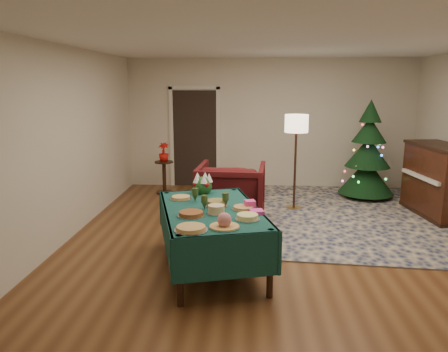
# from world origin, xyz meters

# --- Properties ---
(room_shell) EXTENTS (7.00, 7.00, 7.00)m
(room_shell) POSITION_xyz_m (0.00, 0.00, 1.35)
(room_shell) COLOR #593319
(room_shell) RESTS_ON ground
(doorway) EXTENTS (1.08, 0.04, 2.16)m
(doorway) POSITION_xyz_m (-1.60, 3.48, 1.10)
(doorway) COLOR black
(doorway) RESTS_ON ground
(rug) EXTENTS (3.56, 4.47, 0.02)m
(rug) POSITION_xyz_m (1.06, 1.40, 0.01)
(rug) COLOR #111B43
(rug) RESTS_ON ground
(buffet_table) EXTENTS (1.55, 2.12, 0.74)m
(buffet_table) POSITION_xyz_m (-0.88, -0.83, 0.59)
(buffet_table) COLOR black
(buffet_table) RESTS_ON ground
(platter_0) EXTENTS (0.34, 0.34, 0.05)m
(platter_0) POSITION_xyz_m (-1.02, -1.63, 0.76)
(platter_0) COLOR silver
(platter_0) RESTS_ON buffet_table
(platter_1) EXTENTS (0.31, 0.31, 0.16)m
(platter_1) POSITION_xyz_m (-0.69, -1.52, 0.81)
(platter_1) COLOR silver
(platter_1) RESTS_ON buffet_table
(platter_2) EXTENTS (0.27, 0.27, 0.06)m
(platter_2) POSITION_xyz_m (-0.46, -1.24, 0.77)
(platter_2) COLOR silver
(platter_2) RESTS_ON buffet_table
(platter_3) EXTENTS (0.31, 0.31, 0.05)m
(platter_3) POSITION_xyz_m (-1.08, -1.14, 0.76)
(platter_3) COLOR silver
(platter_3) RESTS_ON buffet_table
(platter_4) EXTENTS (0.22, 0.22, 0.10)m
(platter_4) POSITION_xyz_m (-0.81, -1.04, 0.79)
(platter_4) COLOR silver
(platter_4) RESTS_ON buffet_table
(platter_5) EXTENTS (0.27, 0.27, 0.04)m
(platter_5) POSITION_xyz_m (-0.51, -0.85, 0.76)
(platter_5) COLOR silver
(platter_5) RESTS_ON buffet_table
(platter_6) EXTENTS (0.28, 0.28, 0.07)m
(platter_6) POSITION_xyz_m (-0.83, -0.72, 0.77)
(platter_6) COLOR silver
(platter_6) RESTS_ON buffet_table
(platter_7) EXTENTS (0.27, 0.27, 0.04)m
(platter_7) POSITION_xyz_m (-1.30, -0.44, 0.76)
(platter_7) COLOR silver
(platter_7) RESTS_ON buffet_table
(goblet_0) EXTENTS (0.08, 0.08, 0.17)m
(goblet_0) POSITION_xyz_m (-1.11, -0.55, 0.83)
(goblet_0) COLOR #2D471E
(goblet_0) RESTS_ON buffet_table
(goblet_1) EXTENTS (0.08, 0.08, 0.17)m
(goblet_1) POSITION_xyz_m (-0.72, -0.75, 0.83)
(goblet_1) COLOR #2D471E
(goblet_1) RESTS_ON buffet_table
(goblet_2) EXTENTS (0.08, 0.08, 0.17)m
(goblet_2) POSITION_xyz_m (-0.96, -0.88, 0.83)
(goblet_2) COLOR #2D471E
(goblet_2) RESTS_ON buffet_table
(napkin_stack) EXTENTS (0.18, 0.18, 0.04)m
(napkin_stack) POSITION_xyz_m (-0.36, -1.00, 0.76)
(napkin_stack) COLOR #E840A5
(napkin_stack) RESTS_ON buffet_table
(gift_box) EXTENTS (0.14, 0.14, 0.10)m
(gift_box) POSITION_xyz_m (-0.43, -0.81, 0.79)
(gift_box) COLOR #E74095
(gift_box) RESTS_ON buffet_table
(centerpiece) EXTENTS (0.27, 0.27, 0.31)m
(centerpiece) POSITION_xyz_m (-1.06, -0.11, 0.87)
(centerpiece) COLOR #1E4C1E
(centerpiece) RESTS_ON buffet_table
(armchair) EXTENTS (1.09, 1.03, 1.06)m
(armchair) POSITION_xyz_m (-0.72, 0.96, 0.53)
(armchair) COLOR #470F11
(armchair) RESTS_ON ground
(floor_lamp) EXTENTS (0.40, 0.40, 1.66)m
(floor_lamp) POSITION_xyz_m (0.36, 1.79, 1.41)
(floor_lamp) COLOR #A57F3F
(floor_lamp) RESTS_ON ground
(side_table) EXTENTS (0.37, 0.37, 0.66)m
(side_table) POSITION_xyz_m (-2.14, 2.76, 0.32)
(side_table) COLOR black
(side_table) RESTS_ON ground
(potted_plant) EXTENTS (0.21, 0.37, 0.21)m
(potted_plant) POSITION_xyz_m (-2.14, 2.76, 0.76)
(potted_plant) COLOR red
(potted_plant) RESTS_ON side_table
(christmas_tree) EXTENTS (1.32, 1.32, 1.89)m
(christmas_tree) POSITION_xyz_m (1.83, 2.64, 0.85)
(christmas_tree) COLOR black
(christmas_tree) RESTS_ON ground
(piano) EXTENTS (0.81, 1.46, 1.21)m
(piano) POSITION_xyz_m (2.69, 1.48, 0.59)
(piano) COLOR black
(piano) RESTS_ON ground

